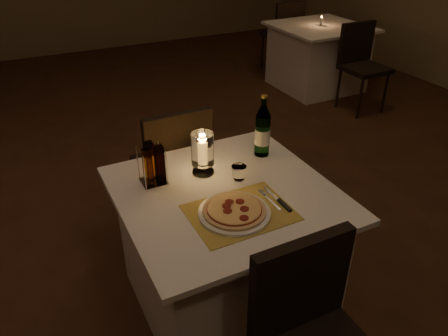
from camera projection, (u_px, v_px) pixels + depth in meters
name	position (u px, v px, depth m)	size (l,w,h in m)	color
floor	(185.00, 256.00, 2.78)	(8.00, 10.00, 0.02)	#442515
main_table	(226.00, 250.00, 2.27)	(1.00, 1.00, 0.74)	white
chair_near	(312.00, 329.00, 1.63)	(0.42, 0.42, 0.90)	black
chair_far	(174.00, 160.00, 2.72)	(0.42, 0.42, 0.90)	black
placemat	(240.00, 213.00, 1.93)	(0.45, 0.34, 0.00)	gold
plate	(234.00, 213.00, 1.91)	(0.32, 0.32, 0.01)	white
pizza	(234.00, 210.00, 1.91)	(0.28, 0.28, 0.02)	#D8B77F
fork	(268.00, 198.00, 2.02)	(0.02, 0.18, 0.00)	silver
knife	(282.00, 203.00, 1.98)	(0.02, 0.22, 0.01)	black
tumbler	(239.00, 173.00, 2.16)	(0.07, 0.07, 0.07)	white
water_bottle	(263.00, 132.00, 2.32)	(0.08, 0.08, 0.34)	#529550
hurricane_candle	(203.00, 150.00, 2.16)	(0.11, 0.11, 0.22)	white
cruet_caddy	(153.00, 166.00, 2.09)	(0.12, 0.12, 0.21)	white
neighbor_table_right	(317.00, 57.00, 5.21)	(1.00, 1.00, 0.74)	white
neighbor_chair_ra	(361.00, 58.00, 4.57)	(0.42, 0.42, 0.90)	black
neighbor_chair_rb	(285.00, 29.00, 5.67)	(0.42, 0.42, 0.90)	black
neighbor_candle_right	(321.00, 21.00, 4.99)	(0.03, 0.03, 0.11)	white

